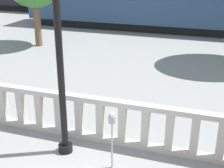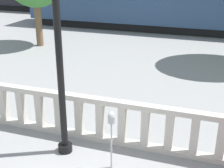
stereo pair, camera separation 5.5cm
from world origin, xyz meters
TOP-DOWN VIEW (x-y plane):
  - balustrade at (-0.00, 2.78)m, footprint 12.87×0.24m
  - lamppost at (-1.00, 2.00)m, footprint 0.38×0.38m
  - parking_meter at (0.36, 1.73)m, footprint 0.16×0.16m
  - train_near at (1.14, 17.69)m, footprint 23.76×3.12m

SIDE VIEW (x-z plane):
  - balustrade at x=0.00m, z-range 0.00..1.28m
  - parking_meter at x=0.36m, z-range 0.45..1.94m
  - train_near at x=1.14m, z-range -0.21..3.76m
  - lamppost at x=-1.00m, z-range 0.29..6.81m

